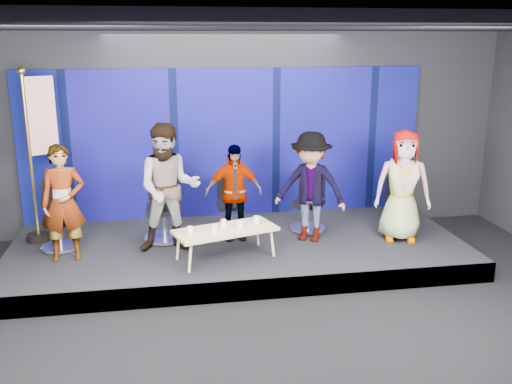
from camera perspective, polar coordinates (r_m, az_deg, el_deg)
ground at (r=6.88m, az=1.20°, el=-14.43°), size 10.00×10.00×0.00m
room_walls at (r=6.06m, az=1.33°, el=5.96°), size 10.02×8.02×3.51m
riser at (r=9.05m, az=-1.80°, el=-5.84°), size 7.00×3.00×0.30m
backdrop at (r=10.05m, az=-3.02°, el=4.88°), size 7.00×0.08×2.60m
chair_a at (r=9.11m, az=-19.10°, el=-3.28°), size 0.64×0.64×1.04m
panelist_a at (r=8.50m, az=-18.71°, el=-1.05°), size 0.65×0.46×1.68m
chair_b at (r=9.09m, az=-9.16°, el=-2.32°), size 0.70×0.70×1.19m
panelist_b at (r=8.45m, az=-8.71°, el=0.37°), size 0.97×0.77×1.92m
chair_c at (r=9.51m, az=-2.62°, el=-1.87°), size 0.53×0.53×0.94m
panelist_c at (r=8.91m, az=-2.25°, el=-0.03°), size 0.89×0.37×1.52m
chair_d at (r=9.48m, az=5.29°, el=-1.72°), size 0.82×0.82×1.06m
panelist_d at (r=8.85m, az=5.47°, el=0.50°), size 1.28×1.10×1.72m
chair_e at (r=9.74m, az=14.14°, el=-1.62°), size 0.75×0.75×1.08m
panelist_e at (r=9.11m, az=14.46°, el=0.61°), size 0.98×0.77×1.76m
coffee_table at (r=8.21m, az=-3.07°, el=-3.93°), size 1.57×1.02×0.45m
mug_a at (r=8.03m, az=-6.60°, el=-3.80°), size 0.08×0.08×0.10m
mug_b at (r=8.06m, az=-4.19°, el=-3.65°), size 0.09×0.09×0.10m
mug_c at (r=8.29m, az=-3.28°, el=-3.11°), size 0.08×0.08×0.10m
mug_d at (r=8.21m, az=-1.62°, el=-3.29°), size 0.08×0.08×0.10m
mug_e at (r=8.42m, az=0.04°, el=-2.77°), size 0.09×0.09×0.10m
flag_stand at (r=9.32m, az=-20.89°, el=3.85°), size 0.59×0.40×2.69m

